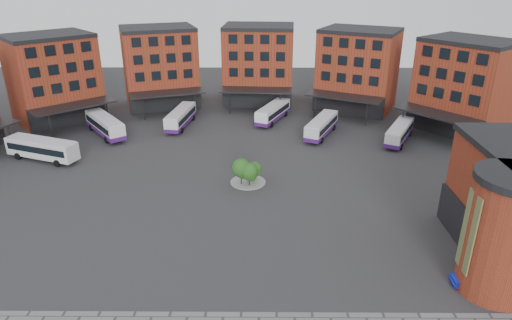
{
  "coord_description": "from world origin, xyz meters",
  "views": [
    {
      "loc": [
        3.36,
        -39.13,
        25.26
      ],
      "look_at": [
        3.02,
        9.84,
        4.0
      ],
      "focal_mm": 32.0,
      "sensor_mm": 36.0,
      "label": 1
    }
  ],
  "objects_px": {
    "bus_b": "(105,125)",
    "bus_c": "(181,117)",
    "bus_a": "(42,148)",
    "bus_e": "(321,126)",
    "blue_car": "(474,280)",
    "bus_f": "(399,132)",
    "bus_d": "(273,112)",
    "tree_island": "(247,171)"
  },
  "relations": [
    {
      "from": "bus_a",
      "to": "blue_car",
      "type": "relative_size",
      "value": 2.95
    },
    {
      "from": "bus_a",
      "to": "bus_c",
      "type": "height_order",
      "value": "bus_a"
    },
    {
      "from": "bus_a",
      "to": "bus_c",
      "type": "distance_m",
      "value": 22.16
    },
    {
      "from": "bus_a",
      "to": "bus_f",
      "type": "relative_size",
      "value": 1.12
    },
    {
      "from": "bus_d",
      "to": "bus_f",
      "type": "relative_size",
      "value": 1.06
    },
    {
      "from": "bus_f",
      "to": "bus_c",
      "type": "bearing_deg",
      "value": -163.15
    },
    {
      "from": "bus_c",
      "to": "bus_e",
      "type": "distance_m",
      "value": 23.32
    },
    {
      "from": "bus_a",
      "to": "bus_d",
      "type": "bearing_deg",
      "value": -41.7
    },
    {
      "from": "tree_island",
      "to": "bus_f",
      "type": "bearing_deg",
      "value": 33.07
    },
    {
      "from": "bus_b",
      "to": "blue_car",
      "type": "distance_m",
      "value": 56.16
    },
    {
      "from": "bus_d",
      "to": "bus_e",
      "type": "height_order",
      "value": "bus_e"
    },
    {
      "from": "bus_d",
      "to": "bus_f",
      "type": "xyz_separation_m",
      "value": [
        19.04,
        -9.78,
        -0.06
      ]
    },
    {
      "from": "bus_c",
      "to": "blue_car",
      "type": "bearing_deg",
      "value": -44.0
    },
    {
      "from": "bus_a",
      "to": "bus_e",
      "type": "distance_m",
      "value": 41.09
    },
    {
      "from": "bus_c",
      "to": "blue_car",
      "type": "distance_m",
      "value": 51.57
    },
    {
      "from": "tree_island",
      "to": "bus_b",
      "type": "distance_m",
      "value": 28.78
    },
    {
      "from": "bus_c",
      "to": "bus_f",
      "type": "height_order",
      "value": "bus_c"
    },
    {
      "from": "bus_a",
      "to": "bus_e",
      "type": "xyz_separation_m",
      "value": [
        39.84,
        10.05,
        -0.24
      ]
    },
    {
      "from": "bus_d",
      "to": "bus_e",
      "type": "relative_size",
      "value": 1.0
    },
    {
      "from": "bus_d",
      "to": "bus_f",
      "type": "bearing_deg",
      "value": -2.9
    },
    {
      "from": "blue_car",
      "to": "bus_c",
      "type": "bearing_deg",
      "value": 35.91
    },
    {
      "from": "bus_b",
      "to": "bus_f",
      "type": "relative_size",
      "value": 1.06
    },
    {
      "from": "bus_a",
      "to": "bus_b",
      "type": "distance_m",
      "value": 11.42
    },
    {
      "from": "tree_island",
      "to": "bus_d",
      "type": "bearing_deg",
      "value": 81.18
    },
    {
      "from": "tree_island",
      "to": "blue_car",
      "type": "xyz_separation_m",
      "value": [
        19.63,
        -19.23,
        -1.2
      ]
    },
    {
      "from": "tree_island",
      "to": "bus_e",
      "type": "relative_size",
      "value": 0.43
    },
    {
      "from": "bus_a",
      "to": "bus_e",
      "type": "relative_size",
      "value": 1.06
    },
    {
      "from": "tree_island",
      "to": "bus_d",
      "type": "height_order",
      "value": "tree_island"
    },
    {
      "from": "bus_d",
      "to": "bus_a",
      "type": "bearing_deg",
      "value": -127.72
    },
    {
      "from": "bus_c",
      "to": "bus_e",
      "type": "xyz_separation_m",
      "value": [
        22.93,
        -4.27,
        -0.01
      ]
    },
    {
      "from": "tree_island",
      "to": "bus_c",
      "type": "bearing_deg",
      "value": 118.09
    },
    {
      "from": "bus_c",
      "to": "blue_car",
      "type": "height_order",
      "value": "bus_c"
    },
    {
      "from": "tree_island",
      "to": "bus_f",
      "type": "distance_m",
      "value": 27.29
    },
    {
      "from": "bus_e",
      "to": "bus_f",
      "type": "relative_size",
      "value": 1.06
    },
    {
      "from": "bus_e",
      "to": "tree_island",
      "type": "bearing_deg",
      "value": -98.1
    },
    {
      "from": "bus_a",
      "to": "bus_b",
      "type": "bearing_deg",
      "value": -9.12
    },
    {
      "from": "bus_b",
      "to": "bus_c",
      "type": "distance_m",
      "value": 12.12
    },
    {
      "from": "bus_b",
      "to": "blue_car",
      "type": "height_order",
      "value": "bus_b"
    },
    {
      "from": "tree_island",
      "to": "bus_e",
      "type": "height_order",
      "value": "tree_island"
    },
    {
      "from": "bus_f",
      "to": "blue_car",
      "type": "distance_m",
      "value": 34.28
    },
    {
      "from": "bus_b",
      "to": "bus_e",
      "type": "bearing_deg",
      "value": -37.04
    },
    {
      "from": "blue_car",
      "to": "bus_d",
      "type": "bearing_deg",
      "value": 18.39
    }
  ]
}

